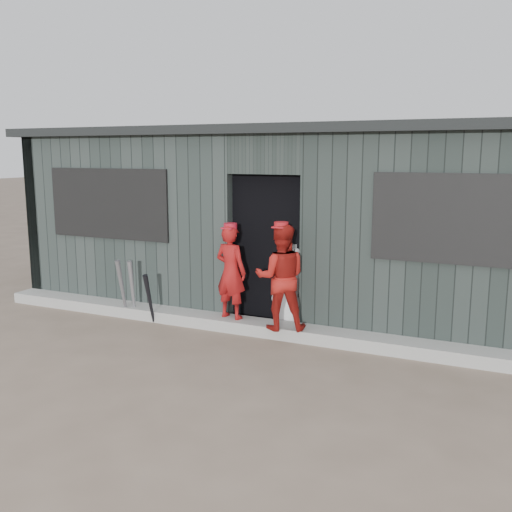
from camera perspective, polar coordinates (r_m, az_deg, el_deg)
The scene contains 9 objects.
ground at distance 5.84m, azimuth -7.49°, elevation -12.61°, with size 80.00×80.00×0.00m, color brown.
curb at distance 7.33m, azimuth 0.07°, elevation -7.11°, with size 8.00×0.36×0.15m, color gray.
bat_left at distance 8.05m, azimuth -12.25°, elevation -3.27°, with size 0.07×0.07×0.82m, color gray.
bat_mid at distance 8.05m, azimuth -13.23°, elevation -3.23°, with size 0.07×0.07×0.85m, color gray.
bat_right at distance 7.72m, azimuth -10.60°, elevation -4.25°, with size 0.07×0.07×0.71m, color black.
player_red_left at distance 7.33m, azimuth -2.53°, elevation -1.61°, with size 0.44×0.29×1.21m, color maroon.
player_red_right at distance 6.85m, azimuth 2.50°, elevation -2.13°, with size 0.63×0.49×1.29m, color maroon.
player_grey_back at distance 7.40m, azimuth 3.56°, elevation -3.15°, with size 0.54×0.35×1.10m, color silver.
dugout at distance 8.61m, azimuth 4.70°, elevation 3.72°, with size 8.30×3.30×2.62m.
Camera 1 is at (2.88, -4.55, 2.26)m, focal length 40.00 mm.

